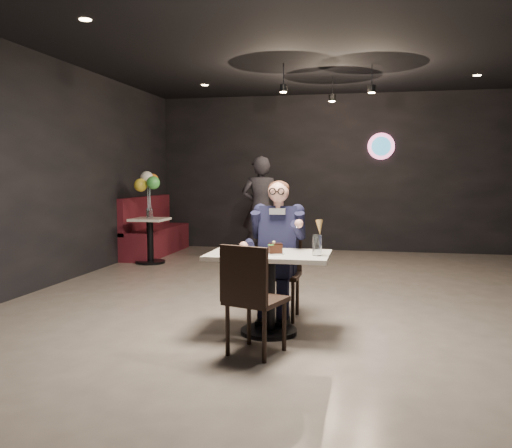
% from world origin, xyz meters
% --- Properties ---
extents(floor, '(9.00, 9.00, 0.00)m').
position_xyz_m(floor, '(0.00, 0.00, 0.00)').
color(floor, gray).
rests_on(floor, ground).
extents(wall_sign, '(0.50, 0.06, 0.50)m').
position_xyz_m(wall_sign, '(0.80, 4.47, 2.00)').
color(wall_sign, pink).
rests_on(wall_sign, floor).
extents(pendant_lights, '(1.40, 1.20, 0.36)m').
position_xyz_m(pendant_lights, '(0.00, 2.00, 2.88)').
color(pendant_lights, black).
rests_on(pendant_lights, floor).
extents(main_table, '(1.10, 0.70, 0.75)m').
position_xyz_m(main_table, '(-0.30, -1.25, 0.38)').
color(main_table, white).
rests_on(main_table, floor).
extents(chair_far, '(0.42, 0.46, 0.92)m').
position_xyz_m(chair_far, '(-0.30, -0.70, 0.46)').
color(chair_far, black).
rests_on(chair_far, floor).
extents(chair_near, '(0.54, 0.57, 0.92)m').
position_xyz_m(chair_near, '(-0.30, -1.82, 0.46)').
color(chair_near, black).
rests_on(chair_near, floor).
extents(seated_man, '(0.60, 0.80, 1.44)m').
position_xyz_m(seated_man, '(-0.30, -0.70, 0.72)').
color(seated_man, black).
rests_on(seated_man, floor).
extents(dessert_plate, '(0.20, 0.20, 0.01)m').
position_xyz_m(dessert_plate, '(-0.24, -1.32, 0.76)').
color(dessert_plate, white).
rests_on(dessert_plate, main_table).
extents(cake_slice, '(0.14, 0.13, 0.08)m').
position_xyz_m(cake_slice, '(-0.22, -1.33, 0.80)').
color(cake_slice, black).
rests_on(cake_slice, dessert_plate).
extents(mint_leaf, '(0.06, 0.04, 0.01)m').
position_xyz_m(mint_leaf, '(-0.26, -1.38, 0.84)').
color(mint_leaf, green).
rests_on(mint_leaf, cake_slice).
extents(sundae_glass, '(0.08, 0.08, 0.18)m').
position_xyz_m(sundae_glass, '(0.15, -1.32, 0.84)').
color(sundae_glass, silver).
rests_on(sundae_glass, main_table).
extents(wafer_cone, '(0.08, 0.08, 0.13)m').
position_xyz_m(wafer_cone, '(0.17, -1.31, 1.00)').
color(wafer_cone, tan).
rests_on(wafer_cone, sundae_glass).
extents(booth_bench, '(0.53, 2.13, 1.07)m').
position_xyz_m(booth_bench, '(-3.25, 3.29, 0.53)').
color(booth_bench, '#4E1019').
rests_on(booth_bench, floor).
extents(side_table, '(0.56, 0.56, 0.70)m').
position_xyz_m(side_table, '(-2.95, 2.29, 0.35)').
color(side_table, white).
rests_on(side_table, floor).
extents(balloon_vase, '(0.11, 0.11, 0.16)m').
position_xyz_m(balloon_vase, '(-2.95, 2.29, 0.83)').
color(balloon_vase, silver).
rests_on(balloon_vase, side_table).
extents(balloon_bunch, '(0.40, 0.40, 0.65)m').
position_xyz_m(balloon_bunch, '(-2.95, 2.29, 1.23)').
color(balloon_bunch, yellow).
rests_on(balloon_bunch, balloon_vase).
extents(passerby, '(0.70, 0.50, 1.78)m').
position_xyz_m(passerby, '(-1.22, 3.02, 0.89)').
color(passerby, black).
rests_on(passerby, floor).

